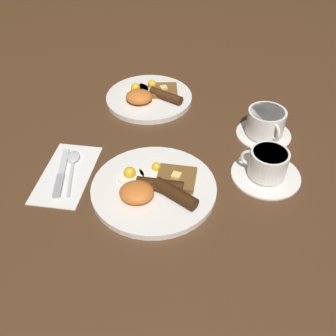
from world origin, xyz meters
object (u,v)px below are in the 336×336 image
(breakfast_plate_near, at_px, (155,188))
(breakfast_plate_far, at_px, (149,96))
(teacup_far, at_px, (266,124))
(knife, at_px, (61,175))
(teacup_near, at_px, (267,166))
(spoon, at_px, (73,161))

(breakfast_plate_near, bearing_deg, breakfast_plate_far, 98.96)
(breakfast_plate_far, xyz_separation_m, teacup_far, (0.33, -0.14, 0.02))
(breakfast_plate_far, relative_size, knife, 1.54)
(breakfast_plate_near, distance_m, teacup_near, 0.27)
(breakfast_plate_far, distance_m, knife, 0.39)
(breakfast_plate_far, xyz_separation_m, knife, (-0.17, -0.35, -0.01))
(breakfast_plate_far, height_order, knife, breakfast_plate_far)
(teacup_near, bearing_deg, teacup_far, 86.23)
(breakfast_plate_near, xyz_separation_m, breakfast_plate_far, (-0.06, 0.38, -0.00))
(knife, xyz_separation_m, spoon, (0.02, 0.05, 0.00))
(teacup_near, bearing_deg, knife, -174.44)
(teacup_near, relative_size, knife, 0.99)
(teacup_near, distance_m, knife, 0.49)
(breakfast_plate_far, relative_size, teacup_near, 1.56)
(spoon, bearing_deg, breakfast_plate_far, -36.20)
(breakfast_plate_far, bearing_deg, teacup_far, -23.85)
(knife, bearing_deg, teacup_far, -75.11)
(breakfast_plate_near, bearing_deg, teacup_near, 16.68)
(teacup_near, relative_size, spoon, 1.04)
(breakfast_plate_near, xyz_separation_m, spoon, (-0.21, 0.08, -0.01))
(teacup_far, bearing_deg, knife, -156.98)
(breakfast_plate_near, bearing_deg, spoon, 159.74)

